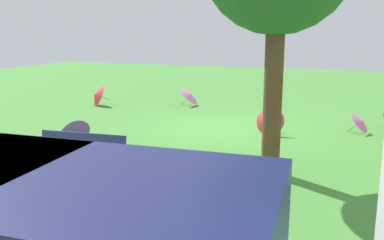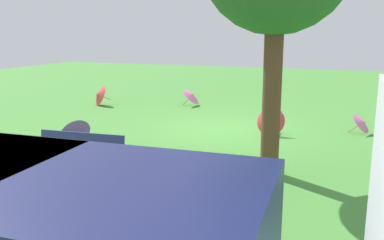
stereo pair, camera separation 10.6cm
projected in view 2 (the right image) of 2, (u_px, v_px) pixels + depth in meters
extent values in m
plane|color=#478C38|center=(224.00, 130.00, 11.36)|extent=(40.00, 40.00, 0.00)
cube|color=navy|center=(88.00, 155.00, 7.49)|extent=(1.63, 0.58, 0.05)
cube|color=navy|center=(82.00, 145.00, 7.26)|extent=(1.60, 0.24, 0.45)
cube|color=black|center=(58.00, 164.00, 7.72)|extent=(0.11, 0.41, 0.45)
cube|color=black|center=(121.00, 170.00, 7.36)|extent=(0.11, 0.41, 0.45)
cylinder|color=brown|center=(272.00, 92.00, 7.55)|extent=(0.34, 0.34, 3.07)
cylinder|color=tan|center=(79.00, 139.00, 9.50)|extent=(0.34, 0.22, 0.21)
cone|color=purple|center=(74.00, 131.00, 9.66)|extent=(0.74, 0.84, 0.70)
sphere|color=tan|center=(74.00, 130.00, 9.70)|extent=(0.06, 0.06, 0.05)
cylinder|color=tan|center=(187.00, 101.00, 15.03)|extent=(0.32, 0.04, 0.33)
cone|color=pink|center=(192.00, 95.00, 14.93)|extent=(0.68, 0.79, 0.61)
sphere|color=tan|center=(193.00, 94.00, 14.91)|extent=(0.05, 0.04, 0.05)
cylinder|color=tan|center=(106.00, 98.00, 15.12)|extent=(0.27, 0.30, 0.19)
cone|color=#D8383F|center=(99.00, 95.00, 14.98)|extent=(0.88, 0.85, 0.76)
sphere|color=tan|center=(96.00, 94.00, 14.94)|extent=(0.06, 0.06, 0.05)
cylinder|color=tan|center=(354.00, 128.00, 10.96)|extent=(0.31, 0.12, 0.28)
cone|color=pink|center=(363.00, 123.00, 10.81)|extent=(0.61, 0.70, 0.52)
sphere|color=tan|center=(364.00, 121.00, 10.77)|extent=(0.06, 0.05, 0.05)
cylinder|color=tan|center=(274.00, 123.00, 10.92)|extent=(0.10, 0.40, 0.18)
cone|color=#D8383F|center=(270.00, 121.00, 10.67)|extent=(0.81, 0.55, 0.75)
sphere|color=tan|center=(269.00, 120.00, 10.61)|extent=(0.04, 0.05, 0.05)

